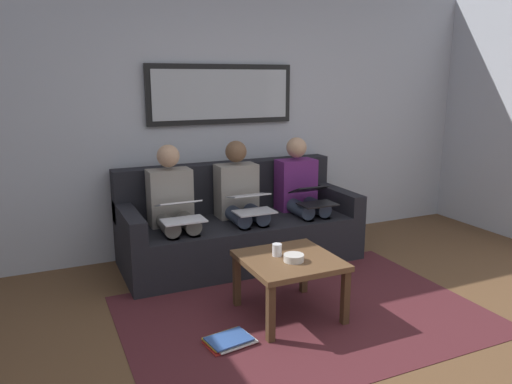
{
  "coord_description": "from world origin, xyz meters",
  "views": [
    {
      "loc": [
        1.7,
        2.05,
        1.71
      ],
      "look_at": [
        0.0,
        -1.7,
        0.75
      ],
      "focal_mm": 34.56,
      "sensor_mm": 36.0,
      "label": 1
    }
  ],
  "objects": [
    {
      "name": "wall_rear",
      "position": [
        0.0,
        -2.6,
        1.3
      ],
      "size": [
        6.0,
        0.12,
        2.6
      ],
      "primitive_type": "cube",
      "color": "#B7BCC6",
      "rests_on": "ground_plane"
    },
    {
      "name": "bowl",
      "position": [
        0.1,
        -0.83,
        0.47
      ],
      "size": [
        0.15,
        0.15,
        0.05
      ],
      "primitive_type": "cylinder",
      "color": "beige",
      "rests_on": "coffee_table"
    },
    {
      "name": "laptop_silver",
      "position": [
        0.0,
        -1.8,
        0.63
      ],
      "size": [
        0.35,
        0.36,
        0.15
      ],
      "color": "silver"
    },
    {
      "name": "couch",
      "position": [
        0.0,
        -2.12,
        0.31
      ],
      "size": [
        2.2,
        0.9,
        0.9
      ],
      "color": "black",
      "rests_on": "ground_plane"
    },
    {
      "name": "person_right",
      "position": [
        0.64,
        -2.05,
        0.61
      ],
      "size": [
        0.38,
        0.58,
        1.14
      ],
      "color": "gray",
      "rests_on": "couch"
    },
    {
      "name": "cup",
      "position": [
        0.16,
        -0.98,
        0.49
      ],
      "size": [
        0.07,
        0.07,
        0.09
      ],
      "primitive_type": "cylinder",
      "color": "silver",
      "rests_on": "coffee_table"
    },
    {
      "name": "framed_mirror",
      "position": [
        0.0,
        -2.51,
        1.55
      ],
      "size": [
        1.48,
        0.05,
        0.57
      ],
      "color": "black"
    },
    {
      "name": "ground_plane",
      "position": [
        0.0,
        0.0,
        -0.05
      ],
      "size": [
        6.0,
        5.2,
        0.1
      ],
      "primitive_type": "cube",
      "color": "brown"
    },
    {
      "name": "magazine_stack",
      "position": [
        0.65,
        -0.69,
        0.03
      ],
      "size": [
        0.34,
        0.26,
        0.04
      ],
      "color": "red",
      "rests_on": "ground_plane"
    },
    {
      "name": "area_rug",
      "position": [
        0.0,
        -0.85,
        0.0
      ],
      "size": [
        2.6,
        1.8,
        0.01
      ],
      "primitive_type": "cube",
      "color": "#4C1E23",
      "rests_on": "ground_plane"
    },
    {
      "name": "laptop_black",
      "position": [
        -0.64,
        -1.82,
        0.63
      ],
      "size": [
        0.34,
        0.37,
        0.16
      ],
      "color": "black"
    },
    {
      "name": "person_left",
      "position": [
        -0.64,
        -2.05,
        0.61
      ],
      "size": [
        0.38,
        0.58,
        1.14
      ],
      "color": "#66236B",
      "rests_on": "couch"
    },
    {
      "name": "person_middle",
      "position": [
        0.0,
        -2.05,
        0.61
      ],
      "size": [
        0.38,
        0.58,
        1.14
      ],
      "color": "gray",
      "rests_on": "couch"
    },
    {
      "name": "laptop_white",
      "position": [
        0.64,
        -1.81,
        0.63
      ],
      "size": [
        0.36,
        0.36,
        0.15
      ],
      "color": "white"
    },
    {
      "name": "coffee_table",
      "position": [
        0.1,
        -0.9,
        0.38
      ],
      "size": [
        0.67,
        0.67,
        0.44
      ],
      "color": "brown",
      "rests_on": "ground_plane"
    }
  ]
}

